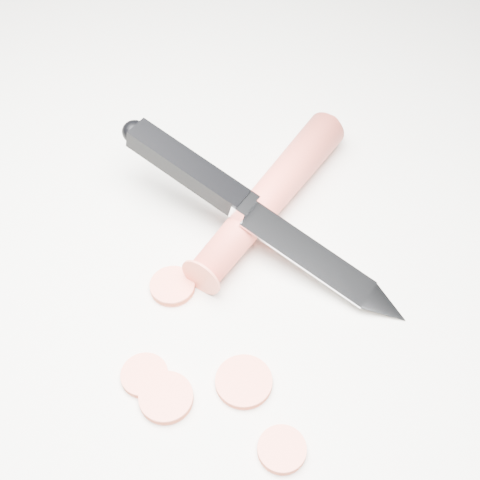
# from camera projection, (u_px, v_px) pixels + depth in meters

# --- Properties ---
(ground) EXTENTS (2.40, 2.40, 0.00)m
(ground) POSITION_uv_depth(u_px,v_px,m) (190.00, 293.00, 0.53)
(ground) COLOR silver
(ground) RESTS_ON ground
(carrot) EXTENTS (0.12, 0.19, 0.03)m
(carrot) POSITION_uv_depth(u_px,v_px,m) (270.00, 196.00, 0.56)
(carrot) COLOR #E24839
(carrot) RESTS_ON ground
(carrot_slice_0) EXTENTS (0.03, 0.03, 0.01)m
(carrot_slice_0) POSITION_uv_depth(u_px,v_px,m) (145.00, 375.00, 0.48)
(carrot_slice_0) COLOR #F56C50
(carrot_slice_0) RESTS_ON ground
(carrot_slice_1) EXTENTS (0.04, 0.04, 0.01)m
(carrot_slice_1) POSITION_uv_depth(u_px,v_px,m) (244.00, 382.00, 0.48)
(carrot_slice_1) COLOR #F56C50
(carrot_slice_1) RESTS_ON ground
(carrot_slice_2) EXTENTS (0.04, 0.04, 0.01)m
(carrot_slice_2) POSITION_uv_depth(u_px,v_px,m) (172.00, 286.00, 0.53)
(carrot_slice_2) COLOR #F56C50
(carrot_slice_2) RESTS_ON ground
(carrot_slice_3) EXTENTS (0.03, 0.03, 0.01)m
(carrot_slice_3) POSITION_uv_depth(u_px,v_px,m) (282.00, 450.00, 0.44)
(carrot_slice_3) COLOR #F56C50
(carrot_slice_3) RESTS_ON ground
(carrot_slice_4) EXTENTS (0.04, 0.04, 0.01)m
(carrot_slice_4) POSITION_uv_depth(u_px,v_px,m) (166.00, 398.00, 0.47)
(carrot_slice_4) COLOR #F56C50
(carrot_slice_4) RESTS_ON ground
(kitchen_knife) EXTENTS (0.25, 0.15, 0.07)m
(kitchen_knife) POSITION_uv_depth(u_px,v_px,m) (261.00, 214.00, 0.53)
(kitchen_knife) COLOR silver
(kitchen_knife) RESTS_ON ground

